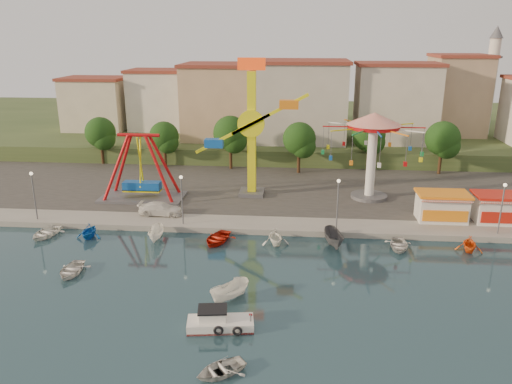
# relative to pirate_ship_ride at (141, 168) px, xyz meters

# --- Properties ---
(ground) EXTENTS (200.00, 200.00, 0.00)m
(ground) POSITION_rel_pirate_ship_ride_xyz_m (14.80, -20.95, -4.39)
(ground) COLOR #15313C
(ground) RESTS_ON ground
(quay_deck) EXTENTS (200.00, 100.00, 0.60)m
(quay_deck) POSITION_rel_pirate_ship_ride_xyz_m (14.80, 41.05, -4.09)
(quay_deck) COLOR #9E998E
(quay_deck) RESTS_ON ground
(asphalt_pad) EXTENTS (90.00, 28.00, 0.01)m
(asphalt_pad) POSITION_rel_pirate_ship_ride_xyz_m (14.80, 9.05, -3.79)
(asphalt_pad) COLOR #4C4944
(asphalt_pad) RESTS_ON quay_deck
(hill_terrace) EXTENTS (200.00, 60.00, 3.00)m
(hill_terrace) POSITION_rel_pirate_ship_ride_xyz_m (14.80, 46.05, -2.89)
(hill_terrace) COLOR #384C26
(hill_terrace) RESTS_ON ground
(pirate_ship_ride) EXTENTS (10.00, 5.00, 8.00)m
(pirate_ship_ride) POSITION_rel_pirate_ship_ride_xyz_m (0.00, 0.00, 0.00)
(pirate_ship_ride) COLOR #59595E
(pirate_ship_ride) RESTS_ON quay_deck
(kamikaze_tower) EXTENTS (9.00, 3.10, 16.50)m
(kamikaze_tower) POSITION_rel_pirate_ship_ride_xyz_m (13.55, 2.36, 3.94)
(kamikaze_tower) COLOR #59595E
(kamikaze_tower) RESTS_ON quay_deck
(wave_swinger) EXTENTS (11.60, 11.60, 10.40)m
(wave_swinger) POSITION_rel_pirate_ship_ride_xyz_m (27.42, 2.60, 3.80)
(wave_swinger) COLOR #59595E
(wave_swinger) RESTS_ON quay_deck
(booth_left) EXTENTS (5.40, 3.78, 3.08)m
(booth_left) POSITION_rel_pirate_ship_ride_xyz_m (34.11, -4.46, -2.23)
(booth_left) COLOR white
(booth_left) RESTS_ON quay_deck
(booth_mid) EXTENTS (5.40, 3.78, 3.08)m
(booth_mid) POSITION_rel_pirate_ship_ride_xyz_m (40.02, -4.46, -2.23)
(booth_mid) COLOR white
(booth_mid) RESTS_ON quay_deck
(lamp_post_0) EXTENTS (0.14, 0.14, 5.00)m
(lamp_post_0) POSITION_rel_pirate_ship_ride_xyz_m (-9.20, -7.95, -1.29)
(lamp_post_0) COLOR #59595E
(lamp_post_0) RESTS_ON quay_deck
(lamp_post_1) EXTENTS (0.14, 0.14, 5.00)m
(lamp_post_1) POSITION_rel_pirate_ship_ride_xyz_m (6.80, -7.95, -1.29)
(lamp_post_1) COLOR #59595E
(lamp_post_1) RESTS_ON quay_deck
(lamp_post_2) EXTENTS (0.14, 0.14, 5.00)m
(lamp_post_2) POSITION_rel_pirate_ship_ride_xyz_m (22.80, -7.95, -1.29)
(lamp_post_2) COLOR #59595E
(lamp_post_2) RESTS_ON quay_deck
(lamp_post_3) EXTENTS (0.14, 0.14, 5.00)m
(lamp_post_3) POSITION_rel_pirate_ship_ride_xyz_m (38.80, -7.95, -1.29)
(lamp_post_3) COLOR #59595E
(lamp_post_3) RESTS_ON quay_deck
(tree_0) EXTENTS (4.60, 4.60, 7.19)m
(tree_0) POSITION_rel_pirate_ship_ride_xyz_m (-11.20, 16.03, 1.08)
(tree_0) COLOR #382314
(tree_0) RESTS_ON quay_deck
(tree_1) EXTENTS (4.35, 4.35, 6.80)m
(tree_1) POSITION_rel_pirate_ship_ride_xyz_m (-1.20, 15.29, 0.81)
(tree_1) COLOR #382314
(tree_1) RESTS_ON quay_deck
(tree_2) EXTENTS (5.02, 5.02, 7.85)m
(tree_2) POSITION_rel_pirate_ship_ride_xyz_m (8.80, 14.86, 1.52)
(tree_2) COLOR #382314
(tree_2) RESTS_ON quay_deck
(tree_3) EXTENTS (4.68, 4.68, 7.32)m
(tree_3) POSITION_rel_pirate_ship_ride_xyz_m (18.80, 13.41, 1.16)
(tree_3) COLOR #382314
(tree_3) RESTS_ON quay_deck
(tree_4) EXTENTS (4.86, 4.86, 7.60)m
(tree_4) POSITION_rel_pirate_ship_ride_xyz_m (28.80, 16.40, 1.35)
(tree_4) COLOR #382314
(tree_4) RESTS_ON quay_deck
(tree_5) EXTENTS (4.83, 4.83, 7.54)m
(tree_5) POSITION_rel_pirate_ship_ride_xyz_m (38.80, 14.59, 1.31)
(tree_5) COLOR #382314
(tree_5) RESTS_ON quay_deck
(building_0) EXTENTS (9.26, 9.53, 11.87)m
(building_0) POSITION_rel_pirate_ship_ride_xyz_m (-18.57, 25.11, 4.54)
(building_0) COLOR beige
(building_0) RESTS_ON hill_terrace
(building_1) EXTENTS (12.33, 9.01, 8.63)m
(building_1) POSITION_rel_pirate_ship_ride_xyz_m (-6.53, 30.43, 2.92)
(building_1) COLOR silver
(building_1) RESTS_ON hill_terrace
(building_2) EXTENTS (11.95, 9.28, 11.23)m
(building_2) POSITION_rel_pirate_ship_ride_xyz_m (6.61, 31.01, 4.22)
(building_2) COLOR tan
(building_2) RESTS_ON hill_terrace
(building_3) EXTENTS (12.59, 10.50, 9.20)m
(building_3) POSITION_rel_pirate_ship_ride_xyz_m (20.40, 27.85, 3.20)
(building_3) COLOR beige
(building_3) RESTS_ON hill_terrace
(building_4) EXTENTS (10.75, 9.23, 9.24)m
(building_4) POSITION_rel_pirate_ship_ride_xyz_m (33.87, 31.25, 3.22)
(building_4) COLOR beige
(building_4) RESTS_ON hill_terrace
(building_5) EXTENTS (12.77, 10.96, 11.21)m
(building_5) POSITION_rel_pirate_ship_ride_xyz_m (47.16, 29.38, 4.21)
(building_5) COLOR tan
(building_5) RESTS_ON hill_terrace
(minaret) EXTENTS (2.80, 2.80, 18.00)m
(minaret) POSITION_rel_pirate_ship_ride_xyz_m (50.80, 33.05, 8.15)
(minaret) COLOR silver
(minaret) RESTS_ON hill_terrace
(cabin_motorboat) EXTENTS (4.80, 2.36, 1.62)m
(cabin_motorboat) POSITION_rel_pirate_ship_ride_xyz_m (13.47, -26.07, -3.96)
(cabin_motorboat) COLOR white
(cabin_motorboat) RESTS_ON ground
(rowboat_a) EXTENTS (2.60, 3.61, 0.74)m
(rowboat_a) POSITION_rel_pirate_ship_ride_xyz_m (-0.46, -18.97, -4.02)
(rowboat_a) COLOR white
(rowboat_a) RESTS_ON ground
(rowboat_b) EXTENTS (3.95, 3.77, 0.67)m
(rowboat_b) POSITION_rel_pirate_ship_ride_xyz_m (14.33, -30.94, -4.06)
(rowboat_b) COLOR silver
(rowboat_b) RESTS_ON ground
(skiff) EXTENTS (3.51, 3.87, 1.47)m
(skiff) POSITION_rel_pirate_ship_ride_xyz_m (13.74, -22.25, -3.66)
(skiff) COLOR white
(skiff) RESTS_ON ground
(van) EXTENTS (4.83, 1.98, 1.40)m
(van) POSITION_rel_pirate_ship_ride_xyz_m (3.75, -5.48, -3.09)
(van) COLOR white
(van) RESTS_ON quay_deck
(moored_boat_0) EXTENTS (3.45, 4.30, 0.79)m
(moored_boat_0) POSITION_rel_pirate_ship_ride_xyz_m (-6.73, -11.15, -4.00)
(moored_boat_0) COLOR white
(moored_boat_0) RESTS_ON ground
(moored_boat_1) EXTENTS (2.54, 2.93, 1.52)m
(moored_boat_1) POSITION_rel_pirate_ship_ride_xyz_m (-2.12, -11.15, -3.63)
(moored_boat_1) COLOR blue
(moored_boat_1) RESTS_ON ground
(moored_boat_2) EXTENTS (1.58, 3.59, 1.35)m
(moored_boat_2) POSITION_rel_pirate_ship_ride_xyz_m (4.81, -11.15, -3.72)
(moored_boat_2) COLOR white
(moored_boat_2) RESTS_ON ground
(moored_boat_3) EXTENTS (3.96, 4.71, 0.83)m
(moored_boat_3) POSITION_rel_pirate_ship_ride_xyz_m (10.92, -11.15, -3.98)
(moored_boat_3) COLOR red
(moored_boat_3) RESTS_ON ground
(moored_boat_4) EXTENTS (3.31, 3.61, 1.60)m
(moored_boat_4) POSITION_rel_pirate_ship_ride_xyz_m (16.67, -11.15, -3.60)
(moored_boat_4) COLOR white
(moored_boat_4) RESTS_ON ground
(moored_boat_5) EXTENTS (2.24, 4.41, 1.63)m
(moored_boat_5) POSITION_rel_pirate_ship_ride_xyz_m (22.36, -11.15, -3.58)
(moored_boat_5) COLOR #505055
(moored_boat_5) RESTS_ON ground
(moored_boat_6) EXTENTS (2.93, 3.82, 0.73)m
(moored_boat_6) POSITION_rel_pirate_ship_ride_xyz_m (28.53, -11.15, -4.03)
(moored_boat_6) COLOR silver
(moored_boat_6) RESTS_ON ground
(moored_boat_7) EXTENTS (3.08, 3.38, 1.52)m
(moored_boat_7) POSITION_rel_pirate_ship_ride_xyz_m (35.06, -11.15, -3.64)
(moored_boat_7) COLOR #FA5F16
(moored_boat_7) RESTS_ON ground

